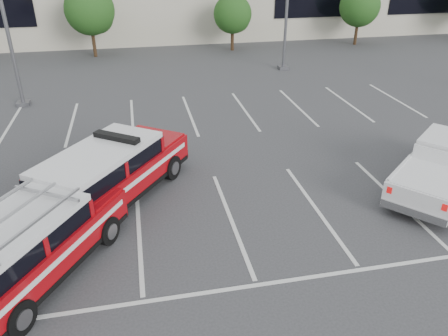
# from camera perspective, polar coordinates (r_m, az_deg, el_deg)

# --- Properties ---
(ground) EXTENTS (120.00, 120.00, 0.00)m
(ground) POSITION_cam_1_polar(r_m,az_deg,el_deg) (13.04, 0.92, -6.74)
(ground) COLOR #343437
(ground) RESTS_ON ground
(stall_markings) EXTENTS (23.00, 15.00, 0.01)m
(stall_markings) POSITION_cam_1_polar(r_m,az_deg,el_deg) (16.88, -2.41, 1.75)
(stall_markings) COLOR silver
(stall_markings) RESTS_ON ground
(tree_mid_left) EXTENTS (3.37, 3.37, 4.85)m
(tree_mid_left) POSITION_cam_1_polar(r_m,az_deg,el_deg) (32.93, -16.96, 18.95)
(tree_mid_left) COLOR #3F2B19
(tree_mid_left) RESTS_ON ground
(tree_mid_right) EXTENTS (2.77, 2.77, 3.99)m
(tree_mid_right) POSITION_cam_1_polar(r_m,az_deg,el_deg) (33.75, 1.26, 19.31)
(tree_mid_right) COLOR #3F2B19
(tree_mid_right) RESTS_ON ground
(tree_right) EXTENTS (3.07, 3.07, 4.42)m
(tree_right) POSITION_cam_1_polar(r_m,az_deg,el_deg) (37.23, 17.38, 19.36)
(tree_right) COLOR #3F2B19
(tree_right) RESTS_ON ground
(fire_chief_suv) EXTENTS (5.14, 5.95, 2.05)m
(fire_chief_suv) POSITION_cam_1_polar(r_m,az_deg,el_deg) (14.04, -14.54, -1.04)
(fire_chief_suv) COLOR #98070D
(fire_chief_suv) RESTS_ON ground
(white_pickup) EXTENTS (5.41, 4.97, 1.68)m
(white_pickup) POSITION_cam_1_polar(r_m,az_deg,el_deg) (16.01, 26.50, -0.20)
(white_pickup) COLOR silver
(white_pickup) RESTS_ON ground
(ladder_suv) EXTENTS (4.39, 5.40, 2.01)m
(ladder_suv) POSITION_cam_1_polar(r_m,az_deg,el_deg) (11.56, -23.90, -9.68)
(ladder_suv) COLOR #98070D
(ladder_suv) RESTS_ON ground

